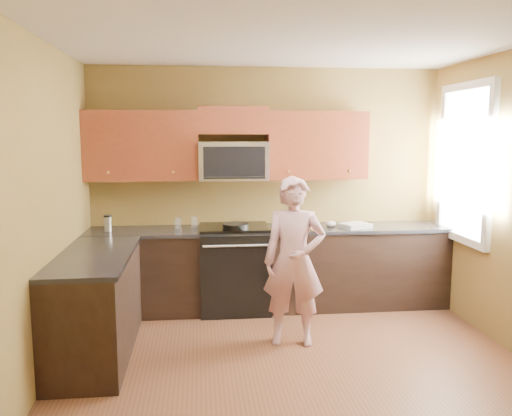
{
  "coord_description": "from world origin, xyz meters",
  "views": [
    {
      "loc": [
        -0.78,
        -3.98,
        1.95
      ],
      "look_at": [
        -0.2,
        1.3,
        1.2
      ],
      "focal_mm": 36.76,
      "sensor_mm": 36.0,
      "label": 1
    }
  ],
  "objects": [
    {
      "name": "floor",
      "position": [
        0.0,
        0.0,
        0.0
      ],
      "size": [
        4.0,
        4.0,
        0.0
      ],
      "primitive_type": "plane",
      "color": "brown",
      "rests_on": "ground"
    },
    {
      "name": "ceiling",
      "position": [
        0.0,
        0.0,
        2.7
      ],
      "size": [
        4.0,
        4.0,
        0.0
      ],
      "primitive_type": "plane",
      "rotation": [
        3.14,
        0.0,
        0.0
      ],
      "color": "white",
      "rests_on": "ground"
    },
    {
      "name": "wall_back",
      "position": [
        0.0,
        2.0,
        1.35
      ],
      "size": [
        4.0,
        0.0,
        4.0
      ],
      "primitive_type": "plane",
      "rotation": [
        1.57,
        0.0,
        0.0
      ],
      "color": "brown",
      "rests_on": "ground"
    },
    {
      "name": "wall_front",
      "position": [
        0.0,
        -2.0,
        1.35
      ],
      "size": [
        4.0,
        0.0,
        4.0
      ],
      "primitive_type": "plane",
      "rotation": [
        -1.57,
        0.0,
        0.0
      ],
      "color": "brown",
      "rests_on": "ground"
    },
    {
      "name": "wall_left",
      "position": [
        -2.0,
        0.0,
        1.35
      ],
      "size": [
        0.0,
        4.0,
        4.0
      ],
      "primitive_type": "plane",
      "rotation": [
        1.57,
        0.0,
        1.57
      ],
      "color": "brown",
      "rests_on": "ground"
    },
    {
      "name": "cabinet_back_run",
      "position": [
        0.0,
        1.7,
        0.44
      ],
      "size": [
        4.0,
        0.6,
        0.88
      ],
      "primitive_type": "cube",
      "color": "black",
      "rests_on": "floor"
    },
    {
      "name": "cabinet_left_run",
      "position": [
        -1.7,
        0.6,
        0.44
      ],
      "size": [
        0.6,
        1.6,
        0.88
      ],
      "primitive_type": "cube",
      "color": "black",
      "rests_on": "floor"
    },
    {
      "name": "countertop_back",
      "position": [
        0.0,
        1.69,
        0.9
      ],
      "size": [
        4.0,
        0.62,
        0.04
      ],
      "primitive_type": "cube",
      "color": "black",
      "rests_on": "cabinet_back_run"
    },
    {
      "name": "countertop_left",
      "position": [
        -1.69,
        0.6,
        0.9
      ],
      "size": [
        0.62,
        1.6,
        0.04
      ],
      "primitive_type": "cube",
      "color": "black",
      "rests_on": "cabinet_left_run"
    },
    {
      "name": "stove",
      "position": [
        -0.4,
        1.68,
        0.47
      ],
      "size": [
        0.76,
        0.65,
        0.95
      ],
      "primitive_type": null,
      "color": "black",
      "rests_on": "floor"
    },
    {
      "name": "microwave",
      "position": [
        -0.4,
        1.8,
        1.45
      ],
      "size": [
        0.76,
        0.4,
        0.42
      ],
      "primitive_type": null,
      "color": "silver",
      "rests_on": "wall_back"
    },
    {
      "name": "upper_cab_left",
      "position": [
        -1.39,
        1.83,
        1.45
      ],
      "size": [
        1.22,
        0.33,
        0.75
      ],
      "primitive_type": null,
      "color": "maroon",
      "rests_on": "wall_back"
    },
    {
      "name": "upper_cab_right",
      "position": [
        0.54,
        1.83,
        1.45
      ],
      "size": [
        1.12,
        0.33,
        0.75
      ],
      "primitive_type": null,
      "color": "maroon",
      "rests_on": "wall_back"
    },
    {
      "name": "upper_cab_over_mw",
      "position": [
        -0.4,
        1.83,
        2.1
      ],
      "size": [
        0.76,
        0.33,
        0.3
      ],
      "primitive_type": "cube",
      "color": "maroon",
      "rests_on": "wall_back"
    },
    {
      "name": "window",
      "position": [
        1.98,
        1.2,
        1.65
      ],
      "size": [
        0.06,
        1.06,
        1.66
      ],
      "primitive_type": null,
      "color": "white",
      "rests_on": "wall_right"
    },
    {
      "name": "woman",
      "position": [
        0.09,
        0.67,
        0.79
      ],
      "size": [
        0.63,
        0.48,
        1.57
      ],
      "primitive_type": "imported",
      "rotation": [
        0.0,
        0.0,
        -0.18
      ],
      "color": "#CF6780",
      "rests_on": "floor"
    },
    {
      "name": "frying_pan",
      "position": [
        -0.4,
        1.49,
        0.95
      ],
      "size": [
        0.34,
        0.52,
        0.06
      ],
      "primitive_type": null,
      "rotation": [
        0.0,
        0.0,
        0.14
      ],
      "color": "black",
      "rests_on": "stove"
    },
    {
      "name": "butter_tub",
      "position": [
        0.12,
        1.71,
        0.92
      ],
      "size": [
        0.12,
        0.12,
        0.09
      ],
      "primitive_type": null,
      "rotation": [
        0.0,
        0.0,
        -0.03
      ],
      "color": "gold",
      "rests_on": "countertop_back"
    },
    {
      "name": "toast_slice",
      "position": [
        0.48,
        1.47,
        0.93
      ],
      "size": [
        0.14,
        0.14,
        0.01
      ],
      "primitive_type": "cube",
      "rotation": [
        0.0,
        0.0,
        -0.34
      ],
      "color": "#B27F47",
      "rests_on": "countertop_back"
    },
    {
      "name": "napkin_a",
      "position": [
        0.12,
        1.5,
        0.95
      ],
      "size": [
        0.13,
        0.13,
        0.06
      ],
      "primitive_type": "ellipsoid",
      "rotation": [
        0.0,
        0.0,
        0.14
      ],
      "color": "silver",
      "rests_on": "countertop_back"
    },
    {
      "name": "napkin_b",
      "position": [
        0.69,
        1.68,
        0.95
      ],
      "size": [
        0.14,
        0.15,
        0.07
      ],
      "primitive_type": "ellipsoid",
      "rotation": [
        0.0,
        0.0,
        0.12
      ],
      "color": "silver",
      "rests_on": "countertop_back"
    },
    {
      "name": "dish_towel",
      "position": [
        0.94,
        1.59,
        0.95
      ],
      "size": [
        0.37,
        0.33,
        0.05
      ],
      "primitive_type": "cube",
      "rotation": [
        0.0,
        0.0,
        0.36
      ],
      "color": "silver",
      "rests_on": "countertop_back"
    },
    {
      "name": "travel_mug",
      "position": [
        -1.75,
        1.67,
        0.92
      ],
      "size": [
        0.09,
        0.09,
        0.17
      ],
      "primitive_type": null,
      "rotation": [
        0.0,
        0.0,
        -0.05
      ],
      "color": "silver",
      "rests_on": "countertop_back"
    },
    {
      "name": "glass_b",
      "position": [
        -1.02,
        1.75,
        0.98
      ],
      "size": [
        0.09,
        0.09,
        0.12
      ],
      "primitive_type": "cylinder",
      "rotation": [
        0.0,
        0.0,
        0.35
      ],
      "color": "silver",
      "rests_on": "countertop_back"
    },
    {
      "name": "glass_c",
      "position": [
        -0.84,
        1.8,
        0.98
      ],
      "size": [
        0.08,
        0.08,
        0.12
      ],
      "primitive_type": "cylinder",
      "rotation": [
        0.0,
        0.0,
        0.12
      ],
      "color": "silver",
      "rests_on": "countertop_back"
    }
  ]
}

